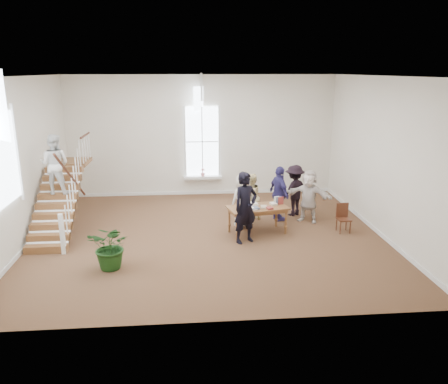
{
  "coord_description": "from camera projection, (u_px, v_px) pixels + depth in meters",
  "views": [
    {
      "loc": [
        -0.58,
        -11.87,
        4.66
      ],
      "look_at": [
        0.48,
        0.4,
        1.2
      ],
      "focal_mm": 35.0,
      "sensor_mm": 36.0,
      "label": 1
    }
  ],
  "objects": [
    {
      "name": "staircase",
      "position": [
        57.0,
        179.0,
        12.62
      ],
      "size": [
        1.1,
        4.1,
        2.92
      ],
      "color": "brown",
      "rests_on": "ground"
    },
    {
      "name": "elderly_woman",
      "position": [
        243.0,
        200.0,
        13.25
      ],
      "size": [
        0.96,
        0.81,
        1.67
      ],
      "primitive_type": "imported",
      "rotation": [
        0.0,
        0.0,
        3.55
      ],
      "color": "beige",
      "rests_on": "ground"
    },
    {
      "name": "ground",
      "position": [
        209.0,
        236.0,
        12.7
      ],
      "size": [
        10.0,
        10.0,
        0.0
      ],
      "primitive_type": "plane",
      "color": "#4F351F",
      "rests_on": "ground"
    },
    {
      "name": "room_shell",
      "position": [
        203.0,
        184.0,
        16.8
      ],
      "size": [
        10.49,
        10.0,
        10.0
      ],
      "color": "silver",
      "rests_on": "ground"
    },
    {
      "name": "side_chair",
      "position": [
        343.0,
        216.0,
        12.94
      ],
      "size": [
        0.39,
        0.39,
        0.86
      ],
      "rotation": [
        0.0,
        0.0,
        0.05
      ],
      "color": "#3A1E0F",
      "rests_on": "ground"
    },
    {
      "name": "library_table",
      "position": [
        257.0,
        210.0,
        12.73
      ],
      "size": [
        1.87,
        1.23,
        0.87
      ],
      "rotation": [
        0.0,
        0.0,
        0.23
      ],
      "color": "brown",
      "rests_on": "ground"
    },
    {
      "name": "woman_cluster_c",
      "position": [
        309.0,
        196.0,
        13.7
      ],
      "size": [
        1.58,
        1.22,
        1.67
      ],
      "primitive_type": "imported",
      "rotation": [
        0.0,
        0.0,
        5.74
      ],
      "color": "silver",
      "rests_on": "ground"
    },
    {
      "name": "floor_plant",
      "position": [
        112.0,
        246.0,
        10.47
      ],
      "size": [
        1.26,
        1.17,
        1.14
      ],
      "primitive_type": "imported",
      "rotation": [
        0.0,
        0.0,
        -0.33
      ],
      "color": "#153811",
      "rests_on": "ground"
    },
    {
      "name": "woman_cluster_b",
      "position": [
        294.0,
        190.0,
        14.3
      ],
      "size": [
        1.26,
        1.1,
        1.69
      ],
      "primitive_type": "imported",
      "rotation": [
        0.0,
        0.0,
        3.69
      ],
      "color": "black",
      "rests_on": "ground"
    },
    {
      "name": "woman_cluster_a",
      "position": [
        279.0,
        194.0,
        13.81
      ],
      "size": [
        0.73,
        1.11,
        1.76
      ],
      "primitive_type": "imported",
      "rotation": [
        0.0,
        0.0,
        1.89
      ],
      "color": "navy",
      "rests_on": "ground"
    },
    {
      "name": "person_yellow",
      "position": [
        251.0,
        198.0,
        13.77
      ],
      "size": [
        0.94,
        0.94,
        1.54
      ],
      "primitive_type": "imported",
      "rotation": [
        0.0,
        0.0,
        3.91
      ],
      "color": "beige",
      "rests_on": "ground"
    },
    {
      "name": "police_officer",
      "position": [
        245.0,
        208.0,
        11.99
      ],
      "size": [
        0.87,
        0.77,
        2.01
      ],
      "primitive_type": "imported",
      "rotation": [
        0.0,
        0.0,
        0.49
      ],
      "color": "black",
      "rests_on": "ground"
    }
  ]
}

